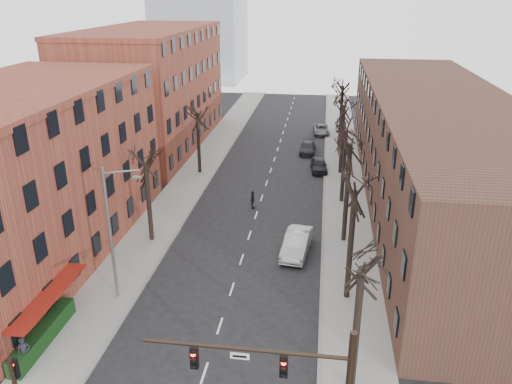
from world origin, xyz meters
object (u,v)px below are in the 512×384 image
at_px(silver_sedan, 297,243).
at_px(pedestrian_a, 24,353).
at_px(parked_car_mid, 308,148).
at_px(parked_car_near, 319,165).

height_order(silver_sedan, pedestrian_a, pedestrian_a).
bearing_deg(parked_car_mid, parked_car_near, -74.65).
xyz_separation_m(parked_car_mid, pedestrian_a, (-13.16, -39.97, 0.43)).
height_order(parked_car_near, parked_car_mid, parked_car_near).
relative_size(silver_sedan, parked_car_mid, 1.13).
relative_size(parked_car_near, parked_car_mid, 0.94).
distance_m(parked_car_near, pedestrian_a, 36.58).
height_order(parked_car_near, pedestrian_a, pedestrian_a).
xyz_separation_m(silver_sedan, parked_car_near, (1.30, 18.95, -0.12)).
bearing_deg(silver_sedan, parked_car_near, 92.64).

